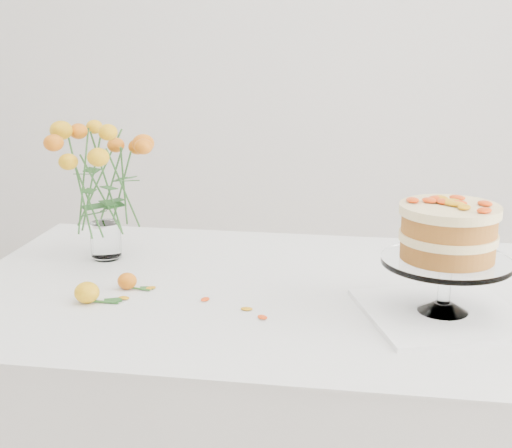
{
  "coord_description": "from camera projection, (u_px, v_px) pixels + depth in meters",
  "views": [
    {
      "loc": [
        0.22,
        -1.54,
        1.33
      ],
      "look_at": [
        -0.03,
        0.02,
        0.9
      ],
      "focal_mm": 50.0,
      "sensor_mm": 36.0,
      "label": 1
    }
  ],
  "objects": [
    {
      "name": "stray_petal_a",
      "position": [
        205.0,
        299.0,
        1.57
      ],
      "size": [
        0.03,
        0.02,
        0.0
      ],
      "primitive_type": "ellipsoid",
      "color": "orange",
      "rests_on": "table"
    },
    {
      "name": "stray_petal_c",
      "position": [
        262.0,
        317.0,
        1.47
      ],
      "size": [
        0.03,
        0.02,
        0.0
      ],
      "primitive_type": "ellipsoid",
      "color": "orange",
      "rests_on": "table"
    },
    {
      "name": "napkin",
      "position": [
        442.0,
        313.0,
        1.49
      ],
      "size": [
        0.4,
        0.4,
        0.01
      ],
      "primitive_type": "cube",
      "rotation": [
        0.0,
        0.0,
        0.33
      ],
      "color": "white",
      "rests_on": "table"
    },
    {
      "name": "table",
      "position": [
        265.0,
        320.0,
        1.67
      ],
      "size": [
        1.43,
        0.93,
        0.76
      ],
      "color": "tan",
      "rests_on": "ground"
    },
    {
      "name": "stray_petal_b",
      "position": [
        247.0,
        309.0,
        1.52
      ],
      "size": [
        0.03,
        0.02,
        0.0
      ],
      "primitive_type": "ellipsoid",
      "color": "orange",
      "rests_on": "table"
    },
    {
      "name": "loose_rose_near",
      "position": [
        87.0,
        293.0,
        1.55
      ],
      "size": [
        0.1,
        0.06,
        0.05
      ],
      "rotation": [
        0.0,
        0.0,
        -0.02
      ],
      "color": "yellow",
      "rests_on": "table"
    },
    {
      "name": "rose_vase",
      "position": [
        102.0,
        172.0,
        1.8
      ],
      "size": [
        0.31,
        0.31,
        0.39
      ],
      "rotation": [
        0.0,
        0.0,
        0.28
      ],
      "color": "white",
      "rests_on": "table"
    },
    {
      "name": "stray_petal_d",
      "position": [
        151.0,
        288.0,
        1.64
      ],
      "size": [
        0.03,
        0.02,
        0.0
      ],
      "primitive_type": "ellipsoid",
      "color": "orange",
      "rests_on": "table"
    },
    {
      "name": "cake_stand",
      "position": [
        448.0,
        238.0,
        1.44
      ],
      "size": [
        0.27,
        0.27,
        0.24
      ],
      "rotation": [
        0.0,
        0.0,
        0.18
      ],
      "color": "white",
      "rests_on": "napkin"
    },
    {
      "name": "stray_petal_e",
      "position": [
        124.0,
        298.0,
        1.58
      ],
      "size": [
        0.03,
        0.02,
        0.0
      ],
      "primitive_type": "ellipsoid",
      "color": "orange",
      "rests_on": "table"
    },
    {
      "name": "loose_rose_far",
      "position": [
        127.0,
        281.0,
        1.64
      ],
      "size": [
        0.08,
        0.04,
        0.04
      ],
      "rotation": [
        0.0,
        0.0,
        -0.2
      ],
      "color": "#C56009",
      "rests_on": "table"
    }
  ]
}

